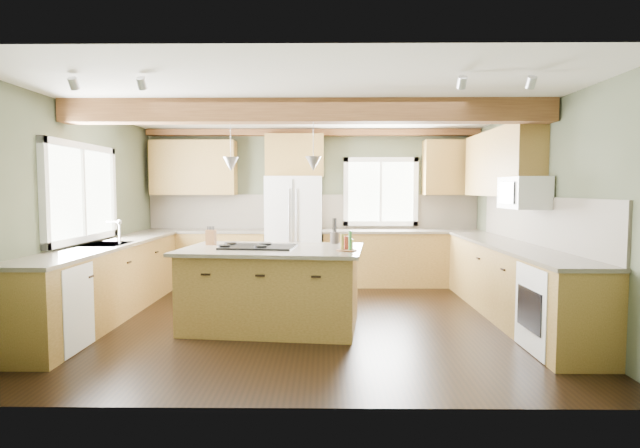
{
  "coord_description": "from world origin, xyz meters",
  "views": [
    {
      "loc": [
        0.21,
        -6.02,
        1.59
      ],
      "look_at": [
        0.14,
        0.3,
        1.15
      ],
      "focal_mm": 28.0,
      "sensor_mm": 36.0,
      "label": 1
    }
  ],
  "objects": [
    {
      "name": "floor",
      "position": [
        0.0,
        0.0,
        0.0
      ],
      "size": [
        5.6,
        5.6,
        0.0
      ],
      "primitive_type": "plane",
      "color": "black",
      "rests_on": "ground"
    },
    {
      "name": "ceiling",
      "position": [
        0.0,
        0.0,
        2.6
      ],
      "size": [
        5.6,
        5.6,
        0.0
      ],
      "primitive_type": "plane",
      "rotation": [
        3.14,
        0.0,
        0.0
      ],
      "color": "silver",
      "rests_on": "wall_back"
    },
    {
      "name": "wall_back",
      "position": [
        0.0,
        2.5,
        1.3
      ],
      "size": [
        5.6,
        0.0,
        5.6
      ],
      "primitive_type": "plane",
      "rotation": [
        1.57,
        0.0,
        0.0
      ],
      "color": "#414934",
      "rests_on": "ground"
    },
    {
      "name": "wall_left",
      "position": [
        -2.8,
        0.0,
        1.3
      ],
      "size": [
        0.0,
        5.0,
        5.0
      ],
      "primitive_type": "plane",
      "rotation": [
        1.57,
        0.0,
        1.57
      ],
      "color": "#414934",
      "rests_on": "ground"
    },
    {
      "name": "wall_right",
      "position": [
        2.8,
        0.0,
        1.3
      ],
      "size": [
        0.0,
        5.0,
        5.0
      ],
      "primitive_type": "plane",
      "rotation": [
        1.57,
        0.0,
        -1.57
      ],
      "color": "#414934",
      "rests_on": "ground"
    },
    {
      "name": "ceiling_beam",
      "position": [
        0.0,
        -0.34,
        2.47
      ],
      "size": [
        5.55,
        0.26,
        0.26
      ],
      "primitive_type": "cube",
      "color": "#502C17",
      "rests_on": "ceiling"
    },
    {
      "name": "soffit_trim",
      "position": [
        0.0,
        2.4,
        2.54
      ],
      "size": [
        5.55,
        0.2,
        0.1
      ],
      "primitive_type": "cube",
      "color": "#502C17",
      "rests_on": "ceiling"
    },
    {
      "name": "backsplash_back",
      "position": [
        0.0,
        2.48,
        1.21
      ],
      "size": [
        5.58,
        0.03,
        0.58
      ],
      "primitive_type": "cube",
      "color": "brown",
      "rests_on": "wall_back"
    },
    {
      "name": "backsplash_right",
      "position": [
        2.78,
        0.05,
        1.21
      ],
      "size": [
        0.03,
        3.7,
        0.58
      ],
      "primitive_type": "cube",
      "color": "brown",
      "rests_on": "wall_right"
    },
    {
      "name": "base_cab_back_left",
      "position": [
        -1.79,
        2.2,
        0.44
      ],
      "size": [
        2.02,
        0.6,
        0.88
      ],
      "primitive_type": "cube",
      "color": "brown",
      "rests_on": "floor"
    },
    {
      "name": "counter_back_left",
      "position": [
        -1.79,
        2.2,
        0.9
      ],
      "size": [
        2.06,
        0.64,
        0.04
      ],
      "primitive_type": "cube",
      "color": "#494335",
      "rests_on": "base_cab_back_left"
    },
    {
      "name": "base_cab_back_right",
      "position": [
        1.49,
        2.2,
        0.44
      ],
      "size": [
        2.62,
        0.6,
        0.88
      ],
      "primitive_type": "cube",
      "color": "brown",
      "rests_on": "floor"
    },
    {
      "name": "counter_back_right",
      "position": [
        1.49,
        2.2,
        0.9
      ],
      "size": [
        2.66,
        0.64,
        0.04
      ],
      "primitive_type": "cube",
      "color": "#494335",
      "rests_on": "base_cab_back_right"
    },
    {
      "name": "base_cab_left",
      "position": [
        -2.5,
        0.05,
        0.44
      ],
      "size": [
        0.6,
        3.7,
        0.88
      ],
      "primitive_type": "cube",
      "color": "brown",
      "rests_on": "floor"
    },
    {
      "name": "counter_left",
      "position": [
        -2.5,
        0.05,
        0.9
      ],
      "size": [
        0.64,
        3.74,
        0.04
      ],
      "primitive_type": "cube",
      "color": "#494335",
      "rests_on": "base_cab_left"
    },
    {
      "name": "base_cab_right",
      "position": [
        2.5,
        0.05,
        0.44
      ],
      "size": [
        0.6,
        3.7,
        0.88
      ],
      "primitive_type": "cube",
      "color": "brown",
      "rests_on": "floor"
    },
    {
      "name": "counter_right",
      "position": [
        2.5,
        0.05,
        0.9
      ],
      "size": [
        0.64,
        3.74,
        0.04
      ],
      "primitive_type": "cube",
      "color": "#494335",
      "rests_on": "base_cab_right"
    },
    {
      "name": "upper_cab_back_left",
      "position": [
        -1.99,
        2.33,
        1.95
      ],
      "size": [
        1.4,
        0.35,
        0.9
      ],
      "primitive_type": "cube",
      "color": "brown",
      "rests_on": "wall_back"
    },
    {
      "name": "upper_cab_over_fridge",
      "position": [
        -0.3,
        2.33,
        2.15
      ],
      "size": [
        0.96,
        0.35,
        0.7
      ],
      "primitive_type": "cube",
      "color": "brown",
      "rests_on": "wall_back"
    },
    {
      "name": "upper_cab_right",
      "position": [
        2.62,
        0.9,
        1.95
      ],
      "size": [
        0.35,
        2.2,
        0.9
      ],
      "primitive_type": "cube",
      "color": "brown",
      "rests_on": "wall_right"
    },
    {
      "name": "upper_cab_back_corner",
      "position": [
        2.3,
        2.33,
        1.95
      ],
      "size": [
        0.9,
        0.35,
        0.9
      ],
      "primitive_type": "cube",
      "color": "brown",
      "rests_on": "wall_back"
    },
    {
      "name": "window_left",
      "position": [
        -2.78,
        0.05,
        1.55
      ],
      "size": [
        0.04,
        1.6,
        1.05
      ],
      "primitive_type": "cube",
      "color": "white",
      "rests_on": "wall_left"
    },
    {
      "name": "window_back",
      "position": [
        1.15,
        2.48,
        1.55
      ],
      "size": [
        1.1,
        0.04,
        1.0
      ],
      "primitive_type": "cube",
      "color": "white",
      "rests_on": "wall_back"
    },
    {
      "name": "sink",
      "position": [
        -2.5,
        0.05,
        0.91
      ],
      "size": [
        0.5,
        0.65,
        0.03
      ],
      "primitive_type": "cube",
      "color": "#262628",
      "rests_on": "counter_left"
    },
    {
      "name": "faucet",
      "position": [
        -2.32,
        0.05,
        1.05
      ],
      "size": [
        0.02,
        0.02,
        0.28
      ],
      "primitive_type": "cylinder",
      "color": "#B2B2B7",
      "rests_on": "sink"
    },
    {
      "name": "dishwasher",
      "position": [
        -2.49,
        -1.25,
        0.43
      ],
      "size": [
        0.6,
        0.6,
        0.84
      ],
      "primitive_type": "cube",
      "color": "white",
      "rests_on": "floor"
    },
    {
      "name": "oven",
      "position": [
        2.49,
        -1.25,
        0.43
      ],
      "size": [
        0.6,
        0.72,
        0.84
      ],
      "primitive_type": "cube",
      "color": "white",
      "rests_on": "floor"
    },
    {
      "name": "microwave",
      "position": [
        2.58,
        -0.05,
        1.55
      ],
      "size": [
        0.4,
        0.7,
        0.38
      ],
      "primitive_type": "cube",
      "color": "white",
      "rests_on": "wall_right"
    },
    {
      "name": "pendant_left",
      "position": [
        -0.88,
        -0.28,
        1.88
      ],
      "size": [
        0.18,
        0.18,
        0.16
      ],
      "primitive_type": "cone",
      "rotation": [
        3.14,
        0.0,
        0.0
      ],
      "color": "#B2B2B7",
      "rests_on": "ceiling"
    },
    {
      "name": "pendant_right",
      "position": [
        0.08,
        -0.39,
        1.88
      ],
      "size": [
        0.18,
        0.18,
        0.16
      ],
      "primitive_type": "cone",
      "rotation": [
        3.14,
        0.0,
        0.0
      ],
      "color": "#B2B2B7",
      "rests_on": "ceiling"
    },
    {
      "name": "refrigerator",
      "position": [
        -0.3,
        2.12,
        0.9
      ],
      "size": [
        0.9,
        0.74,
        1.8
      ],
      "primitive_type": "cube",
      "color": "white",
      "rests_on": "floor"
    },
    {
      "name": "island",
      "position": [
        -0.4,
        -0.34,
        0.44
      ],
      "size": [
        2.03,
        1.37,
        0.88
      ],
      "primitive_type": "cube",
      "rotation": [
        0.0,
        0.0,
        -0.11
      ],
      "color": "brown",
      "rests_on": "floor"
    },
    {
      "name": "island_top",
      "position": [
        -0.4,
        -0.34,
        0.9
      ],
      "size": [
        2.17,
        1.51,
        0.04
      ],
      "primitive_type": "cube",
      "rotation": [
        0.0,
        0.0,
        -0.11
      ],
      "color": "#494335",
      "rests_on": "island"
    },
    {
      "name": "cooktop",
      "position": [
        -0.56,
        -0.32,
        0.93
      ],
      "size": [
        0.88,
        0.64,
        0.02
      ],
      "primitive_type": "cube",
      "rotation": [
        0.0,
        0.0,
        -0.11
      ],
      "color": "black",
      "rests_on": "island_top"
    },
    {
      "name": "knife_block",
      "position": [
        -1.17,
        -0.05,
        1.01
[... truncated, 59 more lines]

